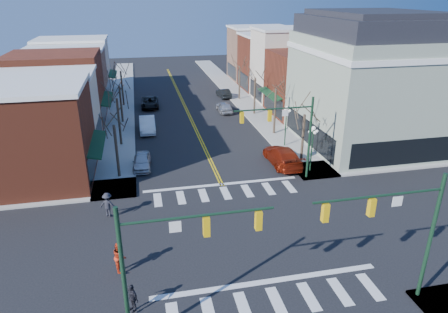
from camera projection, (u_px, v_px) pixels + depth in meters
ground at (246, 236)px, 26.38m from camera, size 160.00×160.00×0.00m
sidewalk_left at (118, 142)px, 42.71m from camera, size 3.50×70.00×0.15m
sidewalk_right at (274, 131)px, 46.12m from camera, size 3.50×70.00×0.15m
bldg_left_brick_a at (25, 137)px, 32.44m from camera, size 10.00×8.50×8.00m
bldg_left_stucco_a at (44, 114)px, 39.53m from camera, size 10.00×7.00×7.50m
bldg_left_brick_b at (57, 91)px, 46.57m from camera, size 10.00×9.00×8.50m
bldg_left_tan at (68, 79)px, 54.15m from camera, size 10.00×7.50×7.80m
bldg_left_stucco_b at (75, 68)px, 61.07m from camera, size 10.00×8.00×8.20m
bldg_right_brick_a at (311, 84)px, 51.12m from camera, size 10.00×8.50×8.00m
bldg_right_stucco at (290, 66)px, 57.73m from camera, size 10.00×7.00×10.00m
bldg_right_brick_b at (273, 63)px, 64.79m from camera, size 10.00×8.00×8.50m
bldg_right_tan at (259, 54)px, 71.92m from camera, size 10.00×8.00×9.00m
victorian_corner at (368, 81)px, 40.14m from camera, size 12.25×14.25×13.30m
traffic_mast_near_left at (167, 254)px, 16.82m from camera, size 6.60×0.28×7.20m
traffic_mast_near_right at (401, 224)px, 18.98m from camera, size 6.60×0.28×7.20m
traffic_mast_far_right at (289, 128)px, 32.34m from camera, size 6.60×0.28×7.20m
lamppost_corner at (312, 141)px, 34.52m from camera, size 0.36×0.36×4.33m
lamppost_midblock at (286, 119)px, 40.39m from camera, size 0.36×0.36×4.33m
tree_left_a at (117, 152)px, 33.77m from camera, size 0.24×0.24×4.76m
tree_left_b at (119, 122)px, 40.94m from camera, size 0.24×0.24×5.04m
tree_left_c at (121, 105)px, 48.25m from camera, size 0.24×0.24×4.55m
tree_left_d at (122, 89)px, 55.41m from camera, size 0.24×0.24×4.90m
tree_right_a at (303, 139)px, 37.07m from camera, size 0.24×0.24×4.62m
tree_right_b at (275, 112)px, 44.18m from camera, size 0.24×0.24×5.18m
tree_right_c at (255, 96)px, 51.47m from camera, size 0.24×0.24×4.83m
tree_right_d at (239, 83)px, 58.67m from camera, size 0.24×0.24×4.97m
car_left_near at (142, 161)px, 36.30m from camera, size 1.84×4.03×1.34m
car_left_mid at (147, 124)px, 45.78m from camera, size 1.77×5.01×1.65m
car_left_far at (150, 102)px, 55.32m from camera, size 2.49×5.11×1.40m
car_right_near at (283, 156)px, 36.99m from camera, size 2.43×5.84×1.69m
car_right_mid at (224, 107)px, 53.15m from camera, size 1.69×4.20×1.43m
car_right_far at (224, 93)px, 60.54m from camera, size 1.78×4.13×1.32m
pedestrian_red_b at (120, 256)px, 22.60m from camera, size 0.74×0.93×1.83m
pedestrian_dark_a at (132, 297)px, 19.77m from camera, size 0.84×0.96×1.56m
pedestrian_dark_b at (108, 205)px, 28.14m from camera, size 1.31×0.98×1.80m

